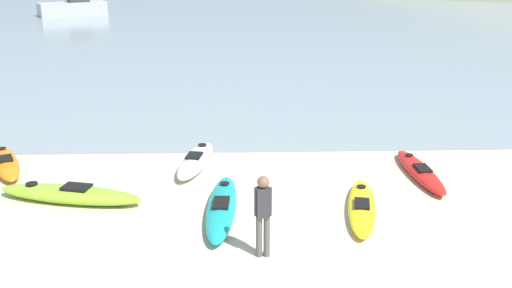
% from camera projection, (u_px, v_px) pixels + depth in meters
% --- Properties ---
extents(bay_water, '(160.00, 70.00, 0.06)m').
position_uv_depth(bay_water, '(249.00, 17.00, 50.35)').
color(bay_water, gray).
rests_on(bay_water, ground_plane).
extents(kayak_on_sand_0, '(1.83, 2.93, 0.36)m').
position_uv_depth(kayak_on_sand_0, '(6.00, 163.00, 15.86)').
color(kayak_on_sand_0, orange).
rests_on(kayak_on_sand_0, ground_plane).
extents(kayak_on_sand_2, '(1.18, 2.98, 0.38)m').
position_uv_depth(kayak_on_sand_2, '(196.00, 160.00, 16.01)').
color(kayak_on_sand_2, white).
rests_on(kayak_on_sand_2, ground_plane).
extents(kayak_on_sand_3, '(1.17, 3.19, 0.30)m').
position_uv_depth(kayak_on_sand_3, '(362.00, 207.00, 13.25)').
color(kayak_on_sand_3, yellow).
rests_on(kayak_on_sand_3, ground_plane).
extents(kayak_on_sand_4, '(0.75, 3.22, 0.32)m').
position_uv_depth(kayak_on_sand_4, '(420.00, 171.00, 15.31)').
color(kayak_on_sand_4, red).
rests_on(kayak_on_sand_4, ground_plane).
extents(kayak_on_sand_5, '(0.81, 3.54, 0.37)m').
position_uv_depth(kayak_on_sand_5, '(222.00, 207.00, 13.14)').
color(kayak_on_sand_5, teal).
rests_on(kayak_on_sand_5, ground_plane).
extents(kayak_on_sand_6, '(3.57, 1.58, 0.40)m').
position_uv_depth(kayak_on_sand_6, '(70.00, 194.00, 13.78)').
color(kayak_on_sand_6, '#8CCC2D').
rests_on(kayak_on_sand_6, ground_plane).
extents(person_near_foreground, '(0.33, 0.22, 1.63)m').
position_uv_depth(person_near_foreground, '(263.00, 211.00, 11.10)').
color(person_near_foreground, '#4C4C4C').
rests_on(person_near_foreground, ground_plane).
extents(moored_boat_0, '(5.81, 4.36, 1.88)m').
position_uv_depth(moored_boat_0, '(73.00, 8.00, 50.81)').
color(moored_boat_0, '#B2B2B7').
rests_on(moored_boat_0, bay_water).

